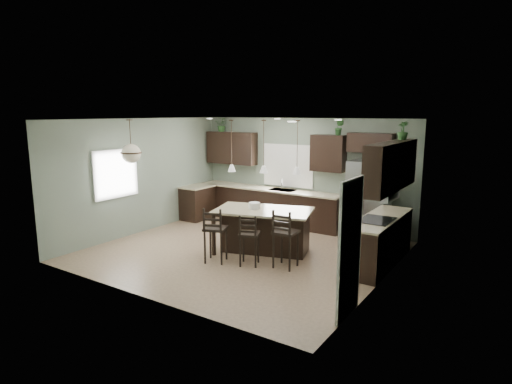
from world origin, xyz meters
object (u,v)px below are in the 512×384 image
object	(u,v)px
kitchen_island	(263,231)
serving_dish	(254,206)
refrigerator	(369,200)
bar_stool_left	(216,234)
plant_back_left	(222,125)
bar_stool_right	(286,239)
bar_stool_center	(249,240)

from	to	relation	value
kitchen_island	serving_dish	world-z (taller)	serving_dish
refrigerator	serving_dish	distance (m)	2.81
serving_dish	bar_stool_left	distance (m)	1.11
bar_stool_left	plant_back_left	xyz separation A→B (m)	(-2.38, 3.35, 2.03)
bar_stool_right	refrigerator	bearing A→B (deg)	73.44
kitchen_island	serving_dish	size ratio (longest dim) A/B	8.37
serving_dish	bar_stool_left	xyz separation A→B (m)	(-0.27, -0.99, -0.43)
refrigerator	bar_stool_center	bearing A→B (deg)	-114.07
plant_back_left	refrigerator	bearing A→B (deg)	-1.86
serving_dish	bar_stool_center	size ratio (longest dim) A/B	0.23
bar_stool_right	kitchen_island	bearing A→B (deg)	144.20
bar_stool_right	plant_back_left	xyz separation A→B (m)	(-3.70, 2.86, 2.02)
bar_stool_left	plant_back_left	distance (m)	4.58
bar_stool_center	bar_stool_left	bearing A→B (deg)	174.52
refrigerator	bar_stool_right	size ratio (longest dim) A/B	1.61
kitchen_island	bar_stool_right	xyz separation A→B (m)	(0.86, -0.56, 0.11)
kitchen_island	plant_back_left	distance (m)	4.23
bar_stool_right	plant_back_left	world-z (taller)	plant_back_left
bar_stool_left	bar_stool_right	world-z (taller)	bar_stool_right
bar_stool_right	bar_stool_left	bearing A→B (deg)	-162.26
kitchen_island	bar_stool_left	world-z (taller)	bar_stool_left
kitchen_island	serving_dish	xyz separation A→B (m)	(-0.19, -0.06, 0.53)
serving_dish	bar_stool_center	xyz separation A→B (m)	(0.40, -0.78, -0.48)
plant_back_left	bar_stool_center	bearing A→B (deg)	-45.79
serving_dish	plant_back_left	distance (m)	3.89
refrigerator	bar_stool_left	bearing A→B (deg)	-121.96
bar_stool_center	serving_dish	bearing A→B (deg)	93.64
refrigerator	serving_dish	xyz separation A→B (m)	(-1.73, -2.21, 0.07)
refrigerator	plant_back_left	world-z (taller)	plant_back_left
kitchen_island	bar_stool_center	world-z (taller)	bar_stool_center
serving_dish	bar_stool_right	size ratio (longest dim) A/B	0.21
bar_stool_center	bar_stool_right	xyz separation A→B (m)	(0.65, 0.27, 0.06)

